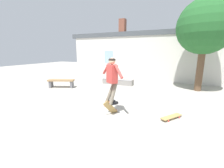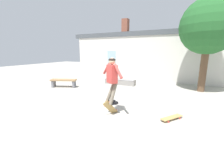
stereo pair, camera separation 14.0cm
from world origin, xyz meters
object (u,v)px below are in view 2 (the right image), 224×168
park_bench (64,82)px  skate_ledge (120,82)px  tree_right (209,27)px  skater (112,77)px  skateboard_resting (172,117)px  skateboard_flipping (111,109)px

park_bench → skate_ledge: bearing=17.1°
tree_right → park_bench: (-7.01, -2.51, -2.85)m
skater → park_bench: bearing=96.9°
tree_right → skateboard_resting: tree_right is taller
skater → skate_ledge: bearing=54.4°
skateboard_flipping → skateboard_resting: 1.89m
skate_ledge → skateboard_flipping: (1.57, -4.30, 0.01)m
skater → skateboard_resting: bearing=-42.5°
skate_ledge → skater: bearing=-69.7°
skate_ledge → skateboard_flipping: 4.57m
skateboard_flipping → skateboard_resting: bearing=-57.9°
park_bench → skateboard_flipping: skateboard_flipping is taller
tree_right → skateboard_resting: 5.33m
park_bench → skater: 4.79m
park_bench → skater: (4.18, -2.14, 0.92)m
skater → skateboard_resting: 2.21m
skateboard_flipping → skateboard_resting: skateboard_flipping is taller
skater → skateboard_flipping: skater is taller
skate_ledge → skateboard_flipping: skateboard_flipping is taller
skate_ledge → skater: size_ratio=1.32×
skateboard_resting → skateboard_flipping: bearing=-41.2°
tree_right → skater: 5.77m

